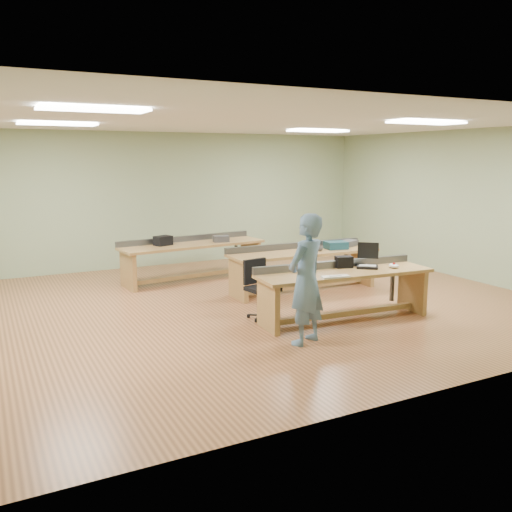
% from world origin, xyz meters
% --- Properties ---
extents(floor, '(10.00, 10.00, 0.00)m').
position_xyz_m(floor, '(0.00, 0.00, 0.00)').
color(floor, '#A2663D').
rests_on(floor, ground).
extents(ceiling, '(10.00, 10.00, 0.00)m').
position_xyz_m(ceiling, '(0.00, 0.00, 3.00)').
color(ceiling, silver).
rests_on(ceiling, wall_back).
extents(wall_back, '(10.00, 0.04, 3.00)m').
position_xyz_m(wall_back, '(0.00, 4.00, 1.50)').
color(wall_back, gray).
rests_on(wall_back, floor).
extents(wall_front, '(10.00, 0.04, 3.00)m').
position_xyz_m(wall_front, '(0.00, -4.00, 1.50)').
color(wall_front, gray).
rests_on(wall_front, floor).
extents(wall_right, '(0.04, 8.00, 3.00)m').
position_xyz_m(wall_right, '(5.00, 0.00, 1.50)').
color(wall_right, gray).
rests_on(wall_right, floor).
extents(fluor_panels, '(6.20, 3.50, 0.03)m').
position_xyz_m(fluor_panels, '(0.00, 0.00, 2.97)').
color(fluor_panels, white).
rests_on(fluor_panels, ceiling).
extents(workbench_front, '(2.79, 0.93, 0.86)m').
position_xyz_m(workbench_front, '(1.09, -1.41, 0.55)').
color(workbench_front, tan).
rests_on(workbench_front, floor).
extents(workbench_mid, '(2.87, 0.81, 0.86)m').
position_xyz_m(workbench_mid, '(1.51, 0.41, 0.56)').
color(workbench_mid, tan).
rests_on(workbench_mid, floor).
extents(workbench_back, '(3.00, 1.10, 0.86)m').
position_xyz_m(workbench_back, '(0.01, 2.19, 0.56)').
color(workbench_back, tan).
rests_on(workbench_back, floor).
extents(person, '(0.75, 0.64, 1.73)m').
position_xyz_m(person, '(-0.01, -2.07, 0.87)').
color(person, slate).
rests_on(person, floor).
extents(laptop_base, '(0.42, 0.41, 0.04)m').
position_xyz_m(laptop_base, '(1.56, -1.38, 0.77)').
color(laptop_base, black).
rests_on(laptop_base, workbench_front).
extents(laptop_screen, '(0.26, 0.22, 0.25)m').
position_xyz_m(laptop_screen, '(1.64, -1.28, 1.00)').
color(laptop_screen, black).
rests_on(laptop_screen, laptop_base).
extents(keyboard, '(0.43, 0.21, 0.02)m').
position_xyz_m(keyboard, '(0.72, -1.71, 0.76)').
color(keyboard, silver).
rests_on(keyboard, workbench_front).
extents(trackball_mouse, '(0.20, 0.21, 0.07)m').
position_xyz_m(trackball_mouse, '(1.92, -1.57, 0.79)').
color(trackball_mouse, white).
rests_on(trackball_mouse, workbench_front).
extents(camera_bag, '(0.29, 0.23, 0.18)m').
position_xyz_m(camera_bag, '(1.25, -1.18, 0.84)').
color(camera_bag, black).
rests_on(camera_bag, workbench_front).
extents(task_chair, '(0.57, 0.57, 0.90)m').
position_xyz_m(task_chair, '(0.00, -0.78, 0.33)').
color(task_chair, black).
rests_on(task_chair, floor).
extents(parts_bin_teal, '(0.44, 0.35, 0.14)m').
position_xyz_m(parts_bin_teal, '(2.17, 0.32, 0.82)').
color(parts_bin_teal, '#13353F').
rests_on(parts_bin_teal, workbench_mid).
extents(parts_bin_grey, '(0.45, 0.37, 0.11)m').
position_xyz_m(parts_bin_grey, '(2.59, 0.50, 0.80)').
color(parts_bin_grey, '#38383B').
rests_on(parts_bin_grey, workbench_mid).
extents(mug, '(0.14, 0.14, 0.10)m').
position_xyz_m(mug, '(1.77, 0.27, 0.80)').
color(mug, '#38383B').
rests_on(mug, workbench_mid).
extents(drinks_can, '(0.07, 0.07, 0.13)m').
position_xyz_m(drinks_can, '(1.34, 0.25, 0.81)').
color(drinks_can, silver).
rests_on(drinks_can, workbench_mid).
extents(storage_box_back, '(0.38, 0.32, 0.18)m').
position_xyz_m(storage_box_back, '(-0.59, 2.21, 0.84)').
color(storage_box_back, black).
rests_on(storage_box_back, workbench_back).
extents(tray_back, '(0.35, 0.28, 0.12)m').
position_xyz_m(tray_back, '(0.60, 2.10, 0.81)').
color(tray_back, '#38383B').
rests_on(tray_back, workbench_back).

